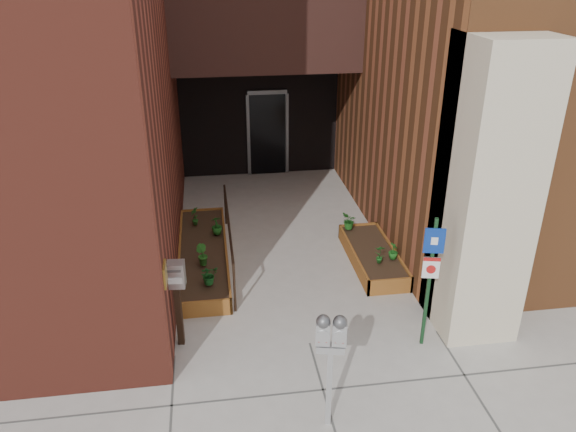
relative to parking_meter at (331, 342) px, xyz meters
name	(u,v)px	position (x,y,z in m)	size (l,w,h in m)	color
ground	(310,343)	(0.06, 1.57, -1.24)	(80.00, 80.00, 0.00)	#9E9991
planter_left	(203,256)	(-1.49, 4.27, -1.11)	(0.90, 3.60, 0.30)	brown
planter_right	(373,257)	(1.66, 3.77, -1.11)	(0.80, 2.20, 0.30)	brown
handrail	(229,226)	(-0.99, 4.22, -0.50)	(0.04, 3.34, 0.90)	black
parking_meter	(331,342)	(0.00, 0.00, 0.00)	(0.37, 0.21, 1.61)	#B2B2B4
sign_post	(431,270)	(1.72, 1.32, 0.03)	(0.28, 0.10, 2.08)	#14371B
payment_dropbox	(176,286)	(-1.84, 1.86, -0.24)	(0.29, 0.23, 1.39)	black
shrub_left_a	(209,275)	(-1.39, 3.00, -0.78)	(0.30, 0.30, 0.33)	#17501C
shrub_left_b	(202,255)	(-1.50, 3.66, -0.75)	(0.21, 0.21, 0.39)	#215B1A
shrub_left_c	(217,225)	(-1.20, 4.82, -0.76)	(0.21, 0.21, 0.37)	#195117
shrub_left_d	(195,216)	(-1.63, 5.30, -0.75)	(0.20, 0.20, 0.38)	#1C5017
shrub_right_a	(393,251)	(1.91, 3.37, -0.79)	(0.17, 0.17, 0.31)	#1B5D1A
shrub_right_b	(380,254)	(1.62, 3.26, -0.76)	(0.19, 0.19, 0.36)	#19571B
shrub_right_c	(349,221)	(1.41, 4.65, -0.77)	(0.31, 0.31, 0.34)	#1D5F1B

